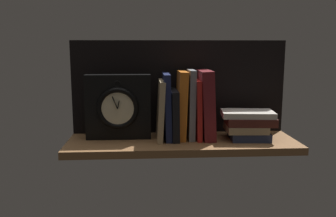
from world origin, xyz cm
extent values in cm
cube|color=brown|center=(0.00, 0.00, -1.25)|extent=(78.45, 25.05, 2.50)
cube|color=black|center=(0.00, 11.93, 17.03)|extent=(78.45, 1.20, 34.05)
cube|color=tan|center=(-7.28, 2.98, 10.15)|extent=(2.87, 16.70, 20.38)
cube|color=#192147|center=(-5.01, 2.98, 11.36)|extent=(2.75, 14.91, 22.77)
cube|color=black|center=(-2.47, 2.98, 8.52)|extent=(2.62, 16.08, 17.08)
cube|color=orange|center=(0.46, 2.98, 11.73)|extent=(3.75, 12.70, 23.55)
cube|color=gray|center=(3.28, 2.98, 11.97)|extent=(2.38, 12.06, 23.96)
cube|color=red|center=(5.47, 2.98, 10.22)|extent=(2.08, 14.33, 20.48)
cube|color=maroon|center=(8.60, 2.98, 11.87)|extent=(5.20, 15.45, 23.91)
cube|color=black|center=(-21.90, 3.81, 11.20)|extent=(22.40, 4.94, 22.40)
torus|color=black|center=(-21.90, 0.94, 11.13)|extent=(14.33, 1.76, 14.33)
cylinder|color=beige|center=(-21.90, 0.94, 11.13)|extent=(11.56, 0.60, 11.56)
cube|color=black|center=(-21.58, 0.44, 12.51)|extent=(0.92, 0.30, 2.82)
cube|color=black|center=(-22.74, 0.44, 13.23)|extent=(1.95, 0.30, 4.31)
torus|color=black|center=(-21.90, 1.34, 19.29)|extent=(2.44, 0.44, 2.44)
cube|color=#232D4C|center=(23.38, -0.09, 1.39)|extent=(13.82, 12.78, 2.78)
cube|color=#9E8966|center=(22.14, -0.21, 3.99)|extent=(14.19, 12.84, 2.41)
cube|color=#471E19|center=(23.49, -0.67, 6.57)|extent=(17.17, 11.93, 2.76)
cube|color=beige|center=(22.65, 0.06, 8.93)|extent=(18.67, 12.96, 1.96)
camera|label=1|loc=(-12.37, -119.26, 31.80)|focal=38.26mm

